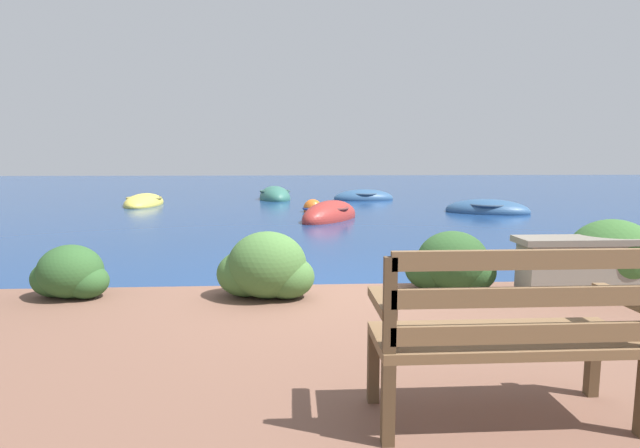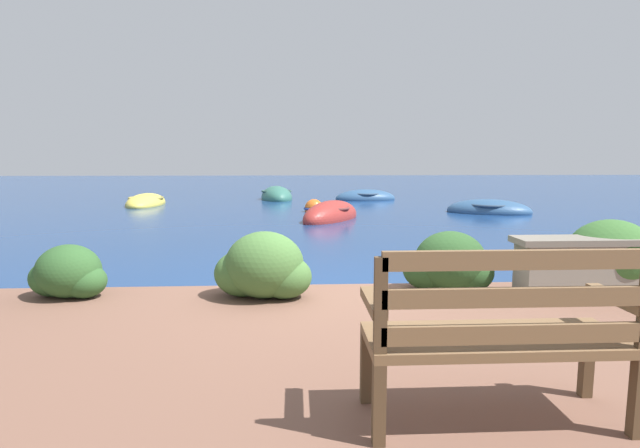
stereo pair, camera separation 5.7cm
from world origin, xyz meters
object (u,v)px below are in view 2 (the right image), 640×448
park_bench (499,332)px  mooring_buoy (314,208)px  rowboat_outer (365,198)px  rowboat_nearest (331,217)px  rowboat_mid (489,211)px  rowboat_distant (277,197)px  rowboat_far (146,203)px

park_bench → mooring_buoy: park_bench is taller
rowboat_outer → park_bench: bearing=-100.8°
rowboat_nearest → rowboat_mid: bearing=137.0°
rowboat_distant → mooring_buoy: 4.63m
rowboat_outer → rowboat_far: bearing=-173.4°
park_bench → rowboat_outer: 16.30m
rowboat_nearest → rowboat_mid: (4.63, 1.33, -0.01)m
rowboat_distant → rowboat_far: bearing=105.1°
rowboat_nearest → rowboat_distant: (-1.61, 6.33, 0.00)m
rowboat_nearest → rowboat_outer: rowboat_nearest is taller
mooring_buoy → rowboat_distant: bearing=105.6°
rowboat_far → park_bench: bearing=-161.0°
park_bench → rowboat_nearest: bearing=92.4°
mooring_buoy → rowboat_mid: bearing=-6.2°
rowboat_mid → rowboat_outer: (-2.90, 4.60, -0.00)m
rowboat_outer → rowboat_distant: size_ratio=0.97×
rowboat_nearest → rowboat_outer: 6.19m
rowboat_distant → mooring_buoy: bearing=-173.9°
park_bench → rowboat_distant: size_ratio=0.54×
rowboat_nearest → mooring_buoy: (-0.36, 1.88, 0.02)m
park_bench → rowboat_far: 15.83m
rowboat_nearest → rowboat_distant: bearing=-134.9°
rowboat_outer → rowboat_distant: 3.36m
rowboat_far → rowboat_mid: bearing=-109.3°
park_bench → rowboat_mid: 12.48m
rowboat_nearest → rowboat_mid: size_ratio=0.97×
rowboat_outer → mooring_buoy: (-2.09, -4.06, 0.03)m
rowboat_mid → rowboat_nearest: bearing=39.7°
mooring_buoy → rowboat_outer: bearing=62.8°
rowboat_mid → mooring_buoy: size_ratio=4.39×
park_bench → rowboat_far: (-6.00, 14.63, -0.65)m
park_bench → rowboat_nearest: size_ratio=0.52×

